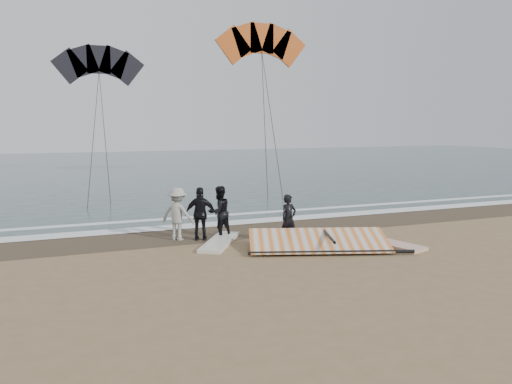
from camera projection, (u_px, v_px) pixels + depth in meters
ground at (308, 261)px, 13.98m from camera, size 120.00×120.00×0.00m
sea at (138, 167)px, 44.44m from camera, size 120.00×54.00×0.02m
wet_sand at (251, 230)px, 18.14m from camera, size 120.00×2.80×0.01m
foam_near at (238, 222)px, 19.43m from camera, size 120.00×0.90×0.01m
foam_far at (225, 215)px, 20.99m from camera, size 120.00×0.45×0.01m
man_main at (289, 219)px, 16.09m from camera, size 0.64×0.50×1.57m
board_white at (386, 243)px, 15.95m from camera, size 1.45×2.72×0.10m
board_cream at (220, 242)px, 16.05m from camera, size 2.02×2.65×0.11m
trio_cluster at (197, 213)px, 16.53m from camera, size 2.56×1.29×1.77m
sail_rig at (315, 243)px, 15.32m from camera, size 4.67×3.05×0.52m
kite_red at (262, 47)px, 33.96m from camera, size 7.36×5.20×13.74m
kite_dark at (99, 67)px, 36.01m from camera, size 7.20×7.82×17.28m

